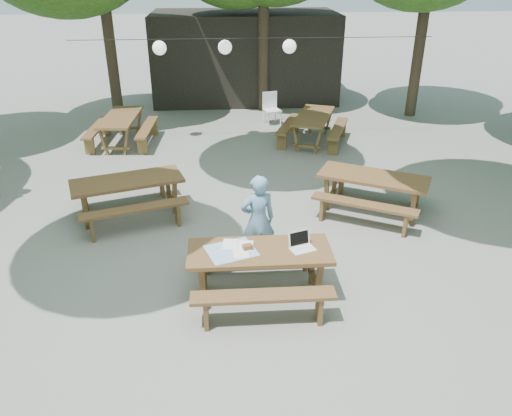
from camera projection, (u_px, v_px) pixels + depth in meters
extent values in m
plane|color=slate|center=(247.00, 262.00, 8.03)|extent=(80.00, 80.00, 0.00)
cube|color=black|center=(245.00, 56.00, 16.78)|extent=(6.00, 3.00, 2.80)
cube|color=brown|center=(260.00, 252.00, 6.93)|extent=(2.00, 0.80, 0.06)
cube|color=brown|center=(263.00, 296.00, 6.47)|extent=(1.90, 0.28, 0.05)
cube|color=brown|center=(256.00, 244.00, 7.63)|extent=(1.90, 0.28, 0.05)
cube|color=brown|center=(259.00, 274.00, 7.10)|extent=(1.70, 0.70, 0.69)
cube|color=brown|center=(127.00, 181.00, 9.12)|extent=(2.15, 1.38, 0.06)
cube|color=brown|center=(135.00, 209.00, 8.70)|extent=(1.89, 0.85, 0.05)
cube|color=brown|center=(123.00, 181.00, 9.78)|extent=(1.89, 0.85, 0.05)
cube|color=brown|center=(129.00, 199.00, 9.29)|extent=(1.83, 1.19, 0.69)
cube|color=brown|center=(374.00, 177.00, 9.28)|extent=(2.14, 1.65, 0.06)
cube|color=brown|center=(364.00, 204.00, 8.87)|extent=(1.81, 1.14, 0.05)
cube|color=brown|center=(379.00, 178.00, 9.93)|extent=(1.81, 1.14, 0.05)
cube|color=brown|center=(372.00, 195.00, 9.45)|extent=(1.83, 1.42, 0.69)
cube|color=brown|center=(120.00, 117.00, 12.74)|extent=(0.91, 2.04, 0.06)
cube|color=brown|center=(147.00, 127.00, 12.87)|extent=(0.39, 1.91, 0.05)
cube|color=brown|center=(96.00, 128.00, 12.86)|extent=(0.39, 1.91, 0.05)
cube|color=brown|center=(122.00, 131.00, 12.91)|extent=(0.80, 1.74, 0.69)
cube|color=brown|center=(314.00, 116.00, 12.84)|extent=(1.45, 2.15, 0.06)
cube|color=brown|center=(338.00, 128.00, 12.80)|extent=(0.92, 1.88, 0.05)
cube|color=brown|center=(289.00, 124.00, 13.13)|extent=(0.92, 1.88, 0.05)
cube|color=brown|center=(313.00, 130.00, 13.01)|extent=(1.25, 1.84, 0.69)
imported|color=#6692BA|center=(258.00, 220.00, 7.69)|extent=(0.61, 0.47, 1.50)
cube|color=white|center=(272.00, 110.00, 14.49)|extent=(0.55, 0.55, 0.04)
cube|color=white|center=(270.00, 100.00, 14.54)|extent=(0.43, 0.16, 0.48)
cube|color=white|center=(272.00, 117.00, 14.58)|extent=(0.52, 0.52, 0.38)
cube|color=white|center=(303.00, 249.00, 6.92)|extent=(0.39, 0.33, 0.02)
cube|color=white|center=(299.00, 238.00, 6.96)|extent=(0.33, 0.17, 0.23)
cube|color=black|center=(299.00, 238.00, 6.95)|extent=(0.28, 0.13, 0.19)
cube|color=#387DC0|center=(231.00, 251.00, 6.89)|extent=(0.80, 0.73, 0.01)
cube|color=white|center=(241.00, 252.00, 6.84)|extent=(0.23, 0.31, 0.00)
cube|color=white|center=(245.00, 246.00, 7.00)|extent=(0.25, 0.32, 0.00)
cube|color=white|center=(230.00, 244.00, 7.03)|extent=(0.24, 0.31, 0.00)
cube|color=brown|center=(248.00, 247.00, 6.90)|extent=(0.15, 0.12, 0.06)
cylinder|color=black|center=(253.00, 38.00, 12.23)|extent=(9.00, 0.02, 0.02)
sphere|color=white|center=(159.00, 48.00, 12.18)|extent=(0.34, 0.34, 0.34)
sphere|color=white|center=(225.00, 47.00, 12.28)|extent=(0.34, 0.34, 0.34)
sphere|color=white|center=(289.00, 46.00, 12.38)|extent=(0.34, 0.34, 0.34)
cylinder|color=#2D2319|center=(109.00, 34.00, 14.30)|extent=(0.32, 0.32, 4.80)
cylinder|color=#2D2319|center=(263.00, 40.00, 15.14)|extent=(0.32, 0.32, 4.27)
cylinder|color=#2D2319|center=(421.00, 34.00, 14.42)|extent=(0.32, 0.32, 4.80)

